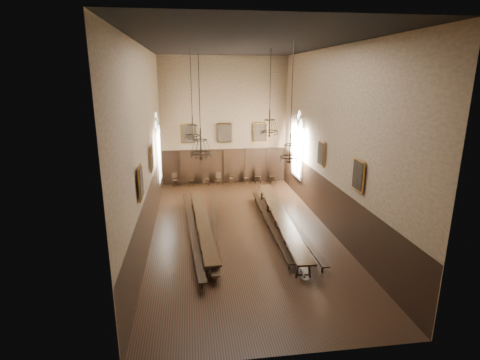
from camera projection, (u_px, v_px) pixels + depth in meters
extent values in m
cube|color=black|center=(241.00, 231.00, 19.18)|extent=(9.00, 18.00, 0.02)
cube|color=black|center=(242.00, 44.00, 16.76)|extent=(9.00, 18.00, 0.02)
cube|color=#93775A|center=(224.00, 122.00, 26.57)|extent=(9.00, 0.02, 9.00)
cube|color=#93775A|center=(291.00, 206.00, 9.37)|extent=(9.00, 0.02, 9.00)
cube|color=#93775A|center=(146.00, 146.00, 17.39)|extent=(0.02, 18.00, 9.00)
cube|color=#93775A|center=(331.00, 142.00, 18.55)|extent=(0.02, 18.00, 9.00)
cube|color=black|center=(203.00, 221.00, 18.53)|extent=(1.10, 9.35, 0.07)
cube|color=black|center=(280.00, 215.00, 19.08)|extent=(1.22, 10.67, 0.07)
cube|color=black|center=(192.00, 227.00, 18.48)|extent=(1.03, 10.75, 0.05)
cube|color=black|center=(214.00, 224.00, 18.89)|extent=(0.87, 10.37, 0.05)
cube|color=black|center=(269.00, 220.00, 19.42)|extent=(0.45, 9.56, 0.05)
cube|color=black|center=(291.00, 220.00, 19.39)|extent=(0.41, 10.08, 0.05)
cube|color=black|center=(175.00, 180.00, 26.71)|extent=(0.56, 0.56, 0.05)
cube|color=black|center=(175.00, 176.00, 26.82)|extent=(0.42, 0.19, 0.52)
cube|color=black|center=(191.00, 180.00, 26.88)|extent=(0.47, 0.47, 0.05)
cube|color=black|center=(191.00, 176.00, 26.97)|extent=(0.38, 0.14, 0.46)
cube|color=black|center=(206.00, 180.00, 26.96)|extent=(0.44, 0.44, 0.05)
cube|color=black|center=(206.00, 176.00, 27.06)|extent=(0.39, 0.09, 0.47)
cube|color=black|center=(219.00, 179.00, 27.17)|extent=(0.50, 0.50, 0.05)
cube|color=black|center=(219.00, 175.00, 27.27)|extent=(0.40, 0.15, 0.48)
cube|color=black|center=(233.00, 178.00, 27.29)|extent=(0.43, 0.43, 0.05)
cube|color=black|center=(232.00, 174.00, 27.39)|extent=(0.41, 0.07, 0.48)
cube|color=black|center=(247.00, 178.00, 27.43)|extent=(0.39, 0.39, 0.05)
cube|color=black|center=(246.00, 174.00, 27.53)|extent=(0.39, 0.04, 0.47)
cube|color=black|center=(258.00, 177.00, 27.55)|extent=(0.50, 0.50, 0.05)
cube|color=black|center=(257.00, 172.00, 27.67)|extent=(0.45, 0.09, 0.54)
cube|color=black|center=(273.00, 177.00, 27.65)|extent=(0.44, 0.44, 0.05)
cube|color=black|center=(272.00, 173.00, 27.75)|extent=(0.43, 0.05, 0.51)
cylinder|color=black|center=(191.00, 83.00, 19.09)|extent=(0.03, 0.03, 3.39)
torus|color=black|center=(193.00, 135.00, 19.82)|extent=(0.82, 0.82, 0.05)
torus|color=black|center=(192.00, 125.00, 19.68)|extent=(0.52, 0.52, 0.04)
cylinder|color=black|center=(193.00, 127.00, 19.70)|extent=(0.06, 0.06, 1.15)
cylinder|color=black|center=(270.00, 79.00, 19.44)|extent=(0.03, 0.03, 3.07)
torus|color=black|center=(269.00, 131.00, 20.17)|extent=(0.94, 0.94, 0.06)
torus|color=black|center=(270.00, 120.00, 20.01)|extent=(0.60, 0.60, 0.04)
cylinder|color=black|center=(270.00, 122.00, 20.04)|extent=(0.07, 0.07, 1.33)
cylinder|color=black|center=(199.00, 85.00, 15.00)|extent=(0.03, 0.03, 3.43)
torus|color=black|center=(201.00, 153.00, 15.74)|extent=(0.85, 0.85, 0.05)
torus|color=black|center=(201.00, 140.00, 15.59)|extent=(0.54, 0.54, 0.04)
cylinder|color=black|center=(201.00, 142.00, 15.62)|extent=(0.06, 0.06, 1.21)
cylinder|color=black|center=(292.00, 88.00, 15.17)|extent=(0.03, 0.03, 3.68)
torus|color=black|center=(290.00, 157.00, 15.93)|extent=(0.82, 0.82, 0.05)
torus|color=black|center=(290.00, 145.00, 15.79)|extent=(0.52, 0.52, 0.04)
cylinder|color=black|center=(290.00, 147.00, 15.82)|extent=(0.06, 0.06, 1.15)
cube|color=#A56C27|center=(188.00, 134.00, 26.33)|extent=(1.10, 0.12, 1.40)
cube|color=black|center=(188.00, 134.00, 26.33)|extent=(0.98, 0.02, 1.28)
cube|color=#A56C27|center=(224.00, 133.00, 26.66)|extent=(1.10, 0.12, 1.40)
cube|color=black|center=(224.00, 133.00, 26.66)|extent=(0.98, 0.02, 1.28)
cube|color=#A56C27|center=(260.00, 132.00, 26.99)|extent=(1.10, 0.12, 1.40)
cube|color=black|center=(260.00, 132.00, 26.99)|extent=(0.98, 0.02, 1.28)
cube|color=#A56C27|center=(152.00, 158.00, 18.58)|extent=(0.12, 1.00, 1.30)
cube|color=black|center=(152.00, 158.00, 18.58)|extent=(0.02, 0.88, 1.18)
cube|color=#A56C27|center=(141.00, 183.00, 14.28)|extent=(0.12, 1.00, 1.30)
cube|color=black|center=(141.00, 183.00, 14.28)|extent=(0.02, 0.88, 1.18)
cube|color=#A56C27|center=(321.00, 153.00, 19.70)|extent=(0.12, 1.00, 1.30)
cube|color=black|center=(321.00, 153.00, 19.70)|extent=(0.02, 0.88, 1.18)
cube|color=#A56C27|center=(358.00, 175.00, 15.40)|extent=(0.12, 1.00, 1.30)
cube|color=black|center=(358.00, 175.00, 15.40)|extent=(0.02, 0.88, 1.18)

